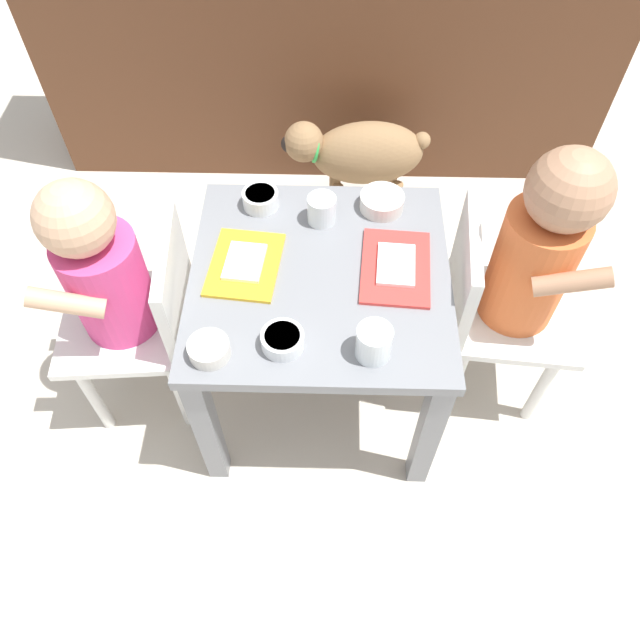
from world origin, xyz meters
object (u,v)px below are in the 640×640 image
object	(u,v)px
seated_child_left	(112,281)
veggie_bowl_far	(261,199)
dog	(359,154)
water_cup_right	(320,211)
water_cup_left	(374,344)
food_tray_left	(245,264)
food_tray_right	(396,267)
cereal_bowl_left_side	(382,201)
veggie_bowl_near	(283,340)
dining_table	(320,300)
cereal_bowl_right_side	(209,349)
seated_child_right	(529,260)

from	to	relation	value
seated_child_left	veggie_bowl_far	size ratio (longest dim) A/B	8.68
dog	water_cup_right	size ratio (longest dim) A/B	7.09
water_cup_left	food_tray_left	bearing A→B (deg)	140.91
veggie_bowl_far	food_tray_right	bearing A→B (deg)	-31.62
food_tray_right	cereal_bowl_left_side	size ratio (longest dim) A/B	2.17
veggie_bowl_far	veggie_bowl_near	size ratio (longest dim) A/B	0.99
dining_table	veggie_bowl_near	bearing A→B (deg)	-110.15
dog	food_tray_right	distance (m)	0.69
dining_table	water_cup_right	xyz separation A→B (m)	(-0.00, 0.15, 0.11)
dining_table	cereal_bowl_right_side	size ratio (longest dim) A/B	6.89
seated_child_left	cereal_bowl_left_side	xyz separation A→B (m)	(0.55, 0.21, 0.04)
cereal_bowl_right_side	food_tray_left	bearing A→B (deg)	78.70
dining_table	water_cup_left	xyz separation A→B (m)	(0.10, -0.19, 0.12)
water_cup_right	cereal_bowl_right_side	bearing A→B (deg)	-118.73
cereal_bowl_right_side	veggie_bowl_near	size ratio (longest dim) A/B	0.96
water_cup_right	dining_table	bearing A→B (deg)	-88.52
dog	water_cup_right	world-z (taller)	water_cup_right
food_tray_left	cereal_bowl_left_side	bearing A→B (deg)	31.98
dining_table	dog	bearing A→B (deg)	81.46
seated_child_right	dog	world-z (taller)	seated_child_right
veggie_bowl_near	cereal_bowl_left_side	bearing A→B (deg)	62.21
cereal_bowl_right_side	veggie_bowl_near	xyz separation A→B (m)	(0.13, 0.02, 0.00)
dining_table	veggie_bowl_far	size ratio (longest dim) A/B	6.70
seated_child_right	dog	size ratio (longest dim) A/B	1.66
cereal_bowl_right_side	seated_child_left	bearing A→B (deg)	140.87
seated_child_left	water_cup_right	bearing A→B (deg)	21.32
seated_child_left	food_tray_left	bearing A→B (deg)	6.10
seated_child_right	water_cup_left	xyz separation A→B (m)	(-0.32, -0.23, 0.02)
seated_child_left	food_tray_right	world-z (taller)	seated_child_left
water_cup_left	veggie_bowl_near	xyz separation A→B (m)	(-0.16, 0.01, -0.01)
dog	cereal_bowl_right_side	distance (m)	0.95
food_tray_left	veggie_bowl_far	distance (m)	0.18
dining_table	water_cup_left	size ratio (longest dim) A/B	7.65
food_tray_left	dog	bearing A→B (deg)	68.77
water_cup_left	seated_child_left	bearing A→B (deg)	161.38
water_cup_left	water_cup_right	size ratio (longest dim) A/B	1.11
dining_table	cereal_bowl_right_side	bearing A→B (deg)	-134.74
veggie_bowl_far	cereal_bowl_left_side	distance (m)	0.26
seated_child_left	cereal_bowl_right_side	distance (m)	0.30
water_cup_left	dining_table	bearing A→B (deg)	118.10
seated_child_left	veggie_bowl_far	distance (m)	0.36
seated_child_left	cereal_bowl_right_side	size ratio (longest dim) A/B	8.93
dog	food_tray_left	distance (m)	0.74
water_cup_right	cereal_bowl_left_side	size ratio (longest dim) A/B	0.64
seated_child_right	veggie_bowl_near	world-z (taller)	seated_child_right
food_tray_right	water_cup_left	world-z (taller)	water_cup_left
dining_table	dog	world-z (taller)	dining_table
water_cup_left	veggie_bowl_near	bearing A→B (deg)	175.20
food_tray_right	veggie_bowl_near	size ratio (longest dim) A/B	2.63
seated_child_right	water_cup_left	size ratio (longest dim) A/B	10.58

